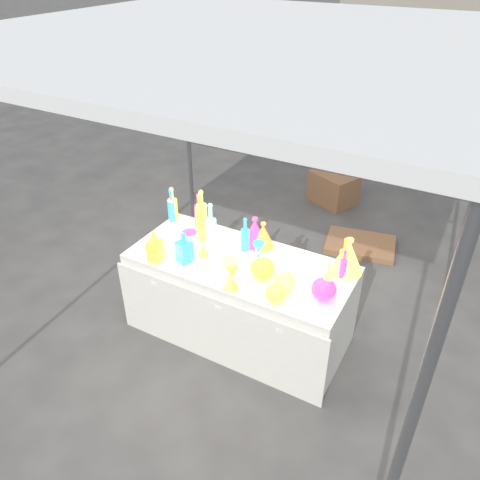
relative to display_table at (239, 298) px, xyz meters
The scene contains 30 objects.
ground 0.37m from the display_table, 90.00° to the left, with size 80.00×80.00×0.00m, color #615F5A.
canopy_tent 2.01m from the display_table, 90.00° to the left, with size 3.15×3.15×2.46m.
display_table is the anchor object (origin of this frame).
cardboard_box_closed 2.72m from the display_table, 92.38° to the left, with size 0.56×0.41×0.41m, color #9D6B47.
cardboard_box_flat 1.94m from the display_table, 73.81° to the left, with size 0.75×0.53×0.06m, color #9D6B47.
bottle_0 1.05m from the display_table, 161.00° to the left, with size 0.08×0.08×0.33m, color red, non-canonical shape.
bottle_1 1.04m from the display_table, 161.93° to the left, with size 0.08×0.08×0.32m, color green, non-canonical shape.
bottle_2 0.80m from the display_table, 154.70° to the left, with size 0.08×0.08×0.36m, color #FFAF1A, non-canonical shape.
bottle_3 0.85m from the display_table, 151.70° to the left, with size 0.08×0.08×0.33m, color #1B4B9E, non-canonical shape.
bottle_4 0.83m from the display_table, 152.08° to the left, with size 0.09×0.09×0.39m, color #11666E, non-canonical shape.
bottle_5 0.66m from the display_table, 167.61° to the left, with size 0.09×0.09×0.42m, color #BD2571, non-canonical shape.
bottle_7 0.56m from the display_table, 103.94° to the left, with size 0.07×0.07×0.30m, color green, non-canonical shape.
decanter_1 0.84m from the display_table, 152.84° to the right, with size 0.11×0.11×0.27m, color #FFAF1A, non-canonical shape.
decanter_2 0.67m from the display_table, 152.22° to the right, with size 0.11×0.11×0.27m, color green, non-canonical shape.
hourglass_0 0.59m from the display_table, 69.59° to the right, with size 0.10×0.10×0.20m, color #FFAF1A, non-canonical shape.
hourglass_1 0.63m from the display_table, 159.17° to the right, with size 0.12×0.12×0.24m, color #1B4B9E, non-canonical shape.
hourglass_2 0.60m from the display_table, 72.99° to the right, with size 0.12×0.12×0.25m, color #11666E, non-canonical shape.
hourglass_3 0.62m from the display_table, 157.94° to the right, with size 0.12×0.12×0.23m, color #BD2571, non-canonical shape.
hourglass_4 0.56m from the display_table, 168.25° to the right, with size 0.10×0.10×0.19m, color red, non-canonical shape.
hourglass_5 0.50m from the display_table, 18.58° to the left, with size 0.10×0.10×0.20m, color green, non-canonical shape.
globe_0 0.69m from the display_table, 33.08° to the right, with size 0.15×0.15×0.12m, color red, non-canonical shape.
globe_1 0.65m from the display_table, 17.35° to the right, with size 0.16×0.16×0.13m, color #11666E, non-canonical shape.
globe_2 0.52m from the display_table, 20.75° to the right, with size 0.19×0.19×0.15m, color #FFAF1A, non-canonical shape.
globe_3 0.87m from the display_table, ahead, with size 0.18×0.18×0.15m, color #1B4B9E, non-canonical shape.
lampshade_0 0.57m from the display_table, 77.93° to the left, with size 0.19×0.19×0.23m, color yellow, non-canonical shape.
lampshade_2 0.58m from the display_table, 93.20° to the left, with size 0.21×0.21×0.25m, color #1B4B9E, non-canonical shape.
lampshade_3 0.98m from the display_table, 20.26° to the left, with size 0.25×0.25×0.30m, color #11666E, non-canonical shape.
bottle_9 0.96m from the display_table, 18.13° to the left, with size 0.07×0.07×0.32m, color #FFAF1A, non-canonical shape.
bottle_10 0.95m from the display_table, 13.85° to the left, with size 0.06×0.06×0.25m, color #1B4B9E, non-canonical shape.
bottle_11 0.92m from the display_table, ahead, with size 0.06×0.06×0.29m, color #11666E, non-canonical shape.
Camera 1 is at (1.48, -2.67, 2.90)m, focal length 35.00 mm.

